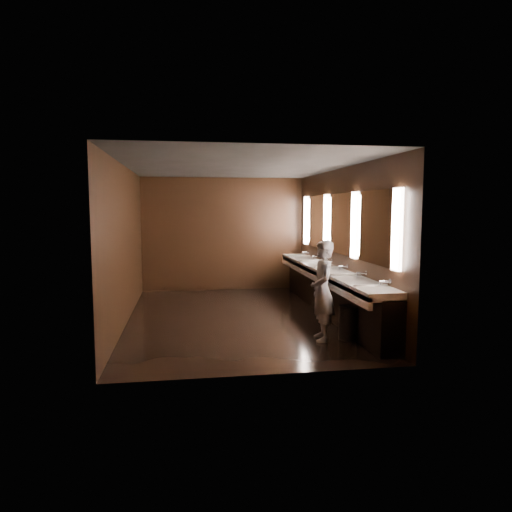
{
  "coord_description": "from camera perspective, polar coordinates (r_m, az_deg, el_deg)",
  "views": [
    {
      "loc": [
        -0.95,
        -8.35,
        2.05
      ],
      "look_at": [
        0.36,
        0.0,
        1.16
      ],
      "focal_mm": 32.0,
      "sensor_mm": 36.0,
      "label": 1
    }
  ],
  "objects": [
    {
      "name": "ceiling",
      "position": [
        8.44,
        -2.45,
        11.12
      ],
      "size": [
        4.0,
        6.0,
        0.02
      ],
      "primitive_type": "cube",
      "color": "#2D2D2B",
      "rests_on": "wall_back"
    },
    {
      "name": "sink_counter",
      "position": [
        8.93,
        9.16,
        -4.07
      ],
      "size": [
        0.55,
        5.4,
        1.01
      ],
      "color": "black",
      "rests_on": "floor"
    },
    {
      "name": "person",
      "position": [
        7.13,
        8.3,
        -4.31
      ],
      "size": [
        0.41,
        0.59,
        1.55
      ],
      "primitive_type": "imported",
      "rotation": [
        0.0,
        0.0,
        -1.65
      ],
      "color": "#8BA3CF",
      "rests_on": "floor"
    },
    {
      "name": "floor",
      "position": [
        8.65,
        -2.36,
        -7.68
      ],
      "size": [
        6.0,
        6.0,
        0.0
      ],
      "primitive_type": "plane",
      "color": "black",
      "rests_on": "ground"
    },
    {
      "name": "mirror_band",
      "position": [
        8.86,
        10.45,
        3.99
      ],
      "size": [
        0.06,
        5.03,
        1.15
      ],
      "color": "white",
      "rests_on": "wall_right"
    },
    {
      "name": "wall_front",
      "position": [
        5.48,
        1.17,
        -0.77
      ],
      "size": [
        4.0,
        0.02,
        2.8
      ],
      "primitive_type": "cube",
      "color": "black",
      "rests_on": "floor"
    },
    {
      "name": "wall_right",
      "position": [
        8.88,
        10.53,
        1.73
      ],
      "size": [
        0.02,
        6.0,
        2.8
      ],
      "primitive_type": "cube",
      "color": "black",
      "rests_on": "floor"
    },
    {
      "name": "wall_left",
      "position": [
        8.44,
        -16.02,
        1.38
      ],
      "size": [
        0.02,
        6.0,
        2.8
      ],
      "primitive_type": "cube",
      "color": "black",
      "rests_on": "floor"
    },
    {
      "name": "trash_bin",
      "position": [
        7.34,
        11.62,
        -8.15
      ],
      "size": [
        0.34,
        0.34,
        0.53
      ],
      "primitive_type": "cylinder",
      "rotation": [
        0.0,
        0.0,
        -0.01
      ],
      "color": "black",
      "rests_on": "floor"
    },
    {
      "name": "wall_back",
      "position": [
        11.41,
        -4.12,
        2.74
      ],
      "size": [
        4.0,
        0.02,
        2.8
      ],
      "primitive_type": "cube",
      "color": "black",
      "rests_on": "floor"
    }
  ]
}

